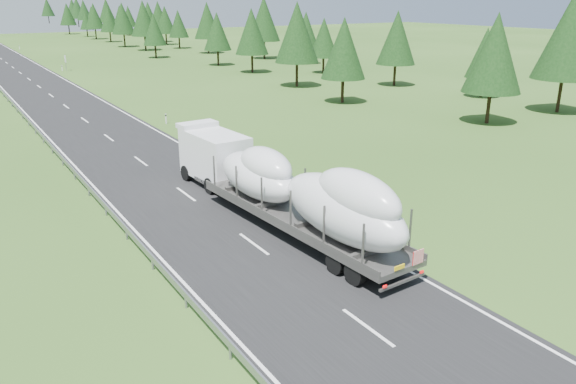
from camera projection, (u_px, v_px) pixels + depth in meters
ground at (254, 244)px, 28.53m from camera, size 400.00×400.00×0.00m
road_surface at (6, 62)px, 108.64m from camera, size 10.00×400.00×0.02m
marker_posts at (6, 41)px, 155.78m from camera, size 0.13×350.08×1.00m
highway_sign at (65, 60)px, 95.63m from camera, size 0.08×0.90×2.60m
tree_line_right at (170, 19)px, 139.32m from camera, size 26.49×313.30×12.52m
boat_truck at (282, 184)px, 30.12m from camera, size 3.86×20.94×4.64m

